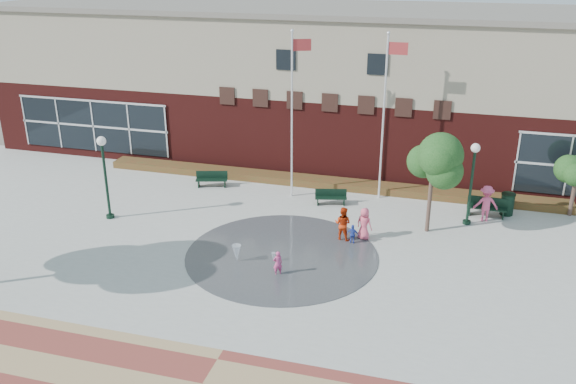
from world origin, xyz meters
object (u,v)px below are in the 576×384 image
(flagpole_left, at_px, (293,107))
(flagpole_right, at_px, (385,109))
(trash_can, at_px, (507,204))
(child_splash, at_px, (278,263))
(bench_left, at_px, (212,182))

(flagpole_left, distance_m, flagpole_right, 4.68)
(trash_can, bearing_deg, flagpole_right, 175.72)
(flagpole_left, height_order, child_splash, flagpole_left)
(flagpole_right, height_order, child_splash, flagpole_right)
(flagpole_left, height_order, trash_can, flagpole_left)
(flagpole_left, relative_size, child_splash, 8.21)
(trash_can, xyz_separation_m, child_splash, (-9.33, -8.90, -0.04))
(bench_left, bearing_deg, flagpole_left, -17.49)
(flagpole_left, distance_m, child_splash, 9.59)
(bench_left, height_order, trash_can, trash_can)
(bench_left, xyz_separation_m, trash_can, (15.70, 0.45, 0.29))
(flagpole_left, relative_size, bench_left, 4.83)
(flagpole_left, distance_m, trash_can, 11.82)
(flagpole_left, relative_size, flagpole_right, 1.01)
(flagpole_right, xyz_separation_m, bench_left, (-9.28, -0.93, -4.59))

